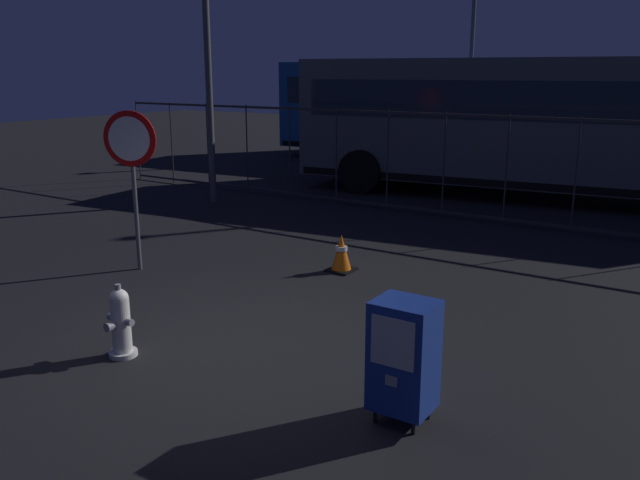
# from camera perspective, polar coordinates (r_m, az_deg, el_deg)

# --- Properties ---
(ground_plane) EXTENTS (60.00, 60.00, 0.00)m
(ground_plane) POSITION_cam_1_polar(r_m,az_deg,el_deg) (6.92, -7.62, -9.00)
(ground_plane) COLOR black
(fire_hydrant) EXTENTS (0.33, 0.32, 0.75)m
(fire_hydrant) POSITION_cam_1_polar(r_m,az_deg,el_deg) (6.77, -16.95, -6.88)
(fire_hydrant) COLOR silver
(fire_hydrant) RESTS_ON ground_plane
(newspaper_box_primary) EXTENTS (0.48, 0.42, 1.02)m
(newspaper_box_primary) POSITION_cam_1_polar(r_m,az_deg,el_deg) (5.29, 7.29, -9.92)
(newspaper_box_primary) COLOR black
(newspaper_box_primary) RESTS_ON ground_plane
(stop_sign) EXTENTS (0.71, 0.31, 2.23)m
(stop_sign) POSITION_cam_1_polar(r_m,az_deg,el_deg) (9.38, -16.09, 6.94)
(stop_sign) COLOR #4C4F54
(stop_sign) RESTS_ON ground_plane
(traffic_cone) EXTENTS (0.36, 0.36, 0.53)m
(traffic_cone) POSITION_cam_1_polar(r_m,az_deg,el_deg) (9.21, 1.87, -1.16)
(traffic_cone) COLOR black
(traffic_cone) RESTS_ON ground_plane
(fence_barrier) EXTENTS (18.03, 0.04, 2.00)m
(fence_barrier) POSITION_cam_1_polar(r_m,az_deg,el_deg) (12.52, 13.27, 6.21)
(fence_barrier) COLOR #2D2D33
(fence_barrier) RESTS_ON ground_plane
(bus_near) EXTENTS (10.72, 3.76, 3.00)m
(bus_near) POSITION_cam_1_polar(r_m,az_deg,el_deg) (15.20, 18.58, 9.88)
(bus_near) COLOR #4C5156
(bus_near) RESTS_ON ground_plane
(bus_far) EXTENTS (10.68, 3.50, 3.00)m
(bus_far) POSITION_cam_1_polar(r_m,az_deg,el_deg) (20.59, 11.15, 11.38)
(bus_far) COLOR #19519E
(bus_far) RESTS_ON ground_plane
(street_light_near_left) EXTENTS (0.32, 0.32, 7.14)m
(street_light_near_left) POSITION_cam_1_polar(r_m,az_deg,el_deg) (23.16, 13.16, 17.60)
(street_light_near_left) COLOR #4C4F54
(street_light_near_left) RESTS_ON ground_plane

